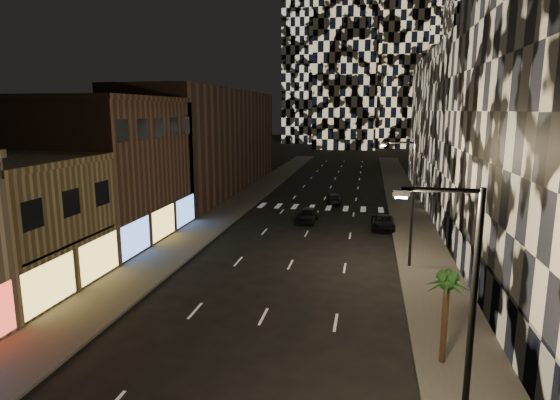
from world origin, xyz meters
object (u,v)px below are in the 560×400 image
at_px(car_dark_midlane, 308,215).
at_px(car_dark_oncoming, 334,199).
at_px(streetlight_far, 409,195).
at_px(car_dark_rightlane, 383,222).
at_px(palm_tree, 447,288).
at_px(streetlight_near, 464,315).

xyz_separation_m(car_dark_midlane, car_dark_oncoming, (1.97, 10.07, -0.12)).
bearing_deg(car_dark_oncoming, streetlight_far, 103.89).
distance_m(car_dark_oncoming, car_dark_rightlane, 12.79).
distance_m(streetlight_far, car_dark_rightlane, 12.15).
bearing_deg(streetlight_far, palm_tree, -87.23).
bearing_deg(streetlight_far, car_dark_rightlane, 96.95).
relative_size(car_dark_oncoming, palm_tree, 1.02).
distance_m(car_dark_rightlane, palm_tree, 24.72).
relative_size(streetlight_near, car_dark_rightlane, 1.95).
distance_m(car_dark_midlane, car_dark_rightlane, 7.64).
bearing_deg(car_dark_midlane, palm_tree, -68.33).
bearing_deg(palm_tree, streetlight_far, 92.77).
height_order(streetlight_far, car_dark_rightlane, streetlight_far).
bearing_deg(palm_tree, streetlight_near, -95.54).
relative_size(streetlight_near, palm_tree, 2.13).
relative_size(streetlight_near, streetlight_far, 1.00).
distance_m(car_dark_oncoming, palm_tree, 36.90).
bearing_deg(car_dark_midlane, streetlight_near, -73.25).
xyz_separation_m(car_dark_midlane, palm_tree, (9.50, -25.92, 2.90)).
distance_m(streetlight_near, car_dark_rightlane, 31.50).
xyz_separation_m(streetlight_far, car_dark_oncoming, (-6.89, 22.64, -4.73)).
bearing_deg(streetlight_near, car_dark_midlane, 105.21).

